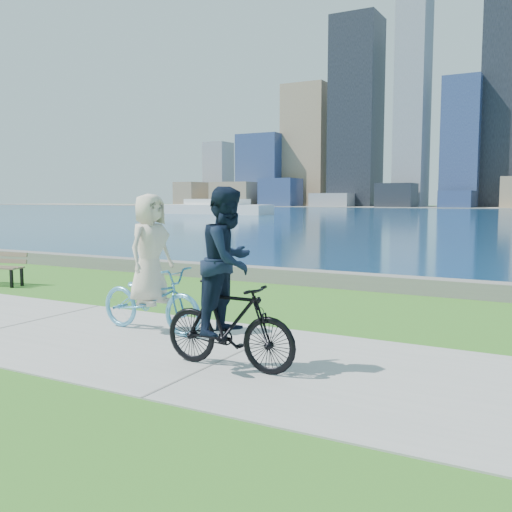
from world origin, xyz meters
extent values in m
plane|color=#2B661A|center=(0.00, 0.00, 0.00)|extent=(320.00, 320.00, 0.00)
cube|color=#989893|center=(0.00, 0.00, 0.01)|extent=(80.00, 3.50, 0.02)
cube|color=slate|center=(0.00, 6.20, 0.17)|extent=(90.00, 0.50, 0.35)
cube|color=navy|center=(0.00, 72.00, 0.00)|extent=(320.00, 131.00, 0.01)
cube|color=#8A7255|center=(-81.66, 120.37, 3.16)|extent=(6.02, 8.77, 6.31)
cube|color=#8A7255|center=(-67.60, 120.68, 3.07)|extent=(11.00, 9.90, 6.13)
cube|color=navy|center=(-55.12, 120.67, 3.45)|extent=(8.87, 7.58, 6.90)
cube|color=slate|center=(-41.90, 122.30, 1.61)|extent=(9.53, 7.60, 3.21)
cube|color=black|center=(-26.50, 121.31, 2.69)|extent=(8.08, 7.04, 5.37)
cube|color=navy|center=(-13.14, 119.20, 1.81)|extent=(6.59, 7.41, 3.62)
cube|color=slate|center=(-80.46, 131.87, 8.86)|extent=(6.58, 6.55, 17.72)
cube|color=navy|center=(-64.16, 127.38, 9.35)|extent=(11.70, 7.60, 18.70)
cube|color=#8A7255|center=(-53.19, 131.42, 15.57)|extent=(11.48, 7.62, 31.14)
cube|color=black|center=(-38.96, 129.22, 22.61)|extent=(11.01, 10.30, 45.23)
cube|color=slate|center=(-25.62, 130.19, 35.49)|extent=(6.71, 9.04, 70.98)
cube|color=navy|center=(-14.04, 129.26, 14.25)|extent=(8.04, 10.18, 28.51)
cube|color=black|center=(-6.00, 132.00, 38.00)|extent=(9.00, 9.00, 76.00)
cube|color=white|center=(-31.92, 55.55, 0.62)|extent=(14.37, 4.11, 1.23)
cube|color=white|center=(-31.92, 55.55, 1.59)|extent=(8.21, 3.08, 0.72)
cube|color=black|center=(-3.41, 2.50, 0.21)|extent=(0.07, 0.07, 0.42)
cube|color=black|center=(-3.48, 2.83, 0.21)|extent=(0.07, 0.07, 0.42)
cube|color=brown|center=(-4.13, 2.78, 0.56)|extent=(1.49, 0.34, 0.11)
cube|color=brown|center=(-4.14, 2.80, 0.72)|extent=(1.49, 0.34, 0.11)
imported|color=#57A8D3|center=(2.21, 0.60, 0.52)|extent=(0.76, 1.95, 1.00)
imported|color=silver|center=(2.21, 0.60, 1.29)|extent=(0.57, 0.85, 1.67)
imported|color=black|center=(4.25, -0.45, 0.55)|extent=(0.52, 1.77, 1.06)
imported|color=black|center=(4.25, -0.45, 1.32)|extent=(0.65, 0.84, 1.74)
camera|label=1|loc=(7.75, -6.14, 2.05)|focal=40.00mm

